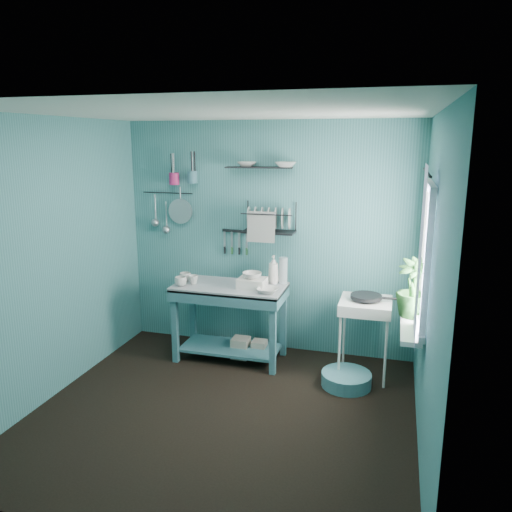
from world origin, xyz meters
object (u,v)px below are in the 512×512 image
(mug_right, at_px, (185,277))
(frying_pan, at_px, (366,297))
(mug_left, at_px, (181,281))
(utensil_cup_magenta, at_px, (174,179))
(wash_tub, at_px, (252,283))
(potted_plant, at_px, (413,288))
(mug_mid, at_px, (193,280))
(floor_basin, at_px, (346,379))
(soap_bottle, at_px, (273,269))
(water_bottle, at_px, (283,271))
(storage_tin_small, at_px, (259,349))
(work_counter, at_px, (230,322))
(storage_tin_large, at_px, (241,348))
(hotplate_stand, at_px, (364,338))
(colander, at_px, (180,211))
(dish_rack, at_px, (269,218))
(utensil_cup_teal, at_px, (192,177))

(mug_right, bearing_deg, frying_pan, -0.38)
(mug_left, bearing_deg, utensil_cup_magenta, 117.93)
(wash_tub, relative_size, potted_plant, 0.56)
(mug_mid, xyz_separation_m, floor_basin, (1.64, -0.23, -0.80))
(utensil_cup_magenta, bearing_deg, potted_plant, -18.48)
(potted_plant, relative_size, floor_basin, 1.05)
(wash_tub, distance_m, soap_bottle, 0.30)
(soap_bottle, xyz_separation_m, water_bottle, (0.10, 0.02, -0.01))
(wash_tub, bearing_deg, mug_mid, -176.37)
(water_bottle, distance_m, storage_tin_small, 0.90)
(work_counter, distance_m, storage_tin_large, 0.32)
(work_counter, xyz_separation_m, mug_left, (-0.48, -0.16, 0.46))
(water_bottle, distance_m, storage_tin_large, 0.96)
(hotplate_stand, bearing_deg, wash_tub, 176.91)
(soap_bottle, bearing_deg, colander, 170.54)
(storage_tin_small, relative_size, floor_basin, 0.42)
(mug_left, xyz_separation_m, floor_basin, (1.74, -0.13, -0.80))
(potted_plant, bearing_deg, wash_tub, 162.93)
(water_bottle, relative_size, hotplate_stand, 0.36)
(dish_rack, bearing_deg, storage_tin_large, -125.80)
(mug_right, xyz_separation_m, floor_basin, (1.76, -0.29, -0.80))
(potted_plant, distance_m, storage_tin_large, 2.03)
(storage_tin_large, bearing_deg, hotplate_stand, -2.77)
(hotplate_stand, bearing_deg, potted_plant, -53.39)
(wash_tub, relative_size, storage_tin_small, 1.40)
(work_counter, relative_size, mug_right, 9.38)
(work_counter, xyz_separation_m, soap_bottle, (0.42, 0.20, 0.56))
(storage_tin_large, bearing_deg, work_counter, -153.43)
(utensil_cup_magenta, bearing_deg, storage_tin_small, -14.76)
(hotplate_stand, xyz_separation_m, storage_tin_small, (-1.10, 0.09, -0.29))
(hotplate_stand, xyz_separation_m, utensil_cup_teal, (-1.93, 0.37, 1.51))
(mug_mid, relative_size, utensil_cup_magenta, 0.77)
(mug_mid, xyz_separation_m, soap_bottle, (0.80, 0.26, 0.10))
(work_counter, relative_size, colander, 4.12)
(mug_mid, relative_size, wash_tub, 0.36)
(frying_pan, height_order, utensil_cup_magenta, utensil_cup_magenta)
(water_bottle, relative_size, dish_rack, 0.51)
(mug_right, xyz_separation_m, soap_bottle, (0.92, 0.20, 0.10))
(utensil_cup_magenta, bearing_deg, storage_tin_large, -19.81)
(mug_right, height_order, wash_tub, wash_tub)
(mug_left, bearing_deg, storage_tin_small, 17.10)
(mug_left, relative_size, storage_tin_large, 0.56)
(wash_tub, bearing_deg, hotplate_stand, 0.37)
(soap_bottle, relative_size, hotplate_stand, 0.38)
(wash_tub, bearing_deg, mug_right, 178.47)
(mug_mid, height_order, storage_tin_small, mug_mid)
(water_bottle, relative_size, storage_tin_small, 1.40)
(water_bottle, xyz_separation_m, storage_tin_small, (-0.22, -0.14, -0.86))
(frying_pan, xyz_separation_m, utensil_cup_teal, (-1.93, 0.37, 1.08))
(utensil_cup_teal, bearing_deg, work_counter, -33.64)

